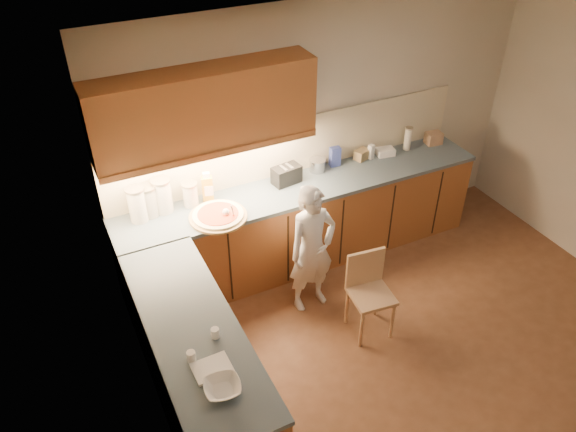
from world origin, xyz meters
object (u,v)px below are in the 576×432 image
object	(u,v)px
child	(312,249)
oil_jug	(207,188)
pizza_on_board	(218,216)
wooden_chair	(369,288)
toaster	(286,175)

from	to	relation	value
child	oil_jug	size ratio (longest dim) A/B	4.30
oil_jug	child	bearing A→B (deg)	-48.49
child	pizza_on_board	bearing A→B (deg)	141.33
wooden_chair	toaster	bearing A→B (deg)	105.97
wooden_chair	oil_jug	bearing A→B (deg)	134.71
child	toaster	xyz separation A→B (m)	(0.10, 0.74, 0.36)
child	oil_jug	world-z (taller)	child
child	toaster	world-z (taller)	child
toaster	oil_jug	bearing A→B (deg)	168.81
pizza_on_board	oil_jug	world-z (taller)	oil_jug
toaster	pizza_on_board	bearing A→B (deg)	-170.43
wooden_chair	child	bearing A→B (deg)	128.86
oil_jug	wooden_chair	bearing A→B (deg)	-51.74
child	wooden_chair	xyz separation A→B (m)	(0.31, -0.49, -0.19)
child	toaster	size ratio (longest dim) A/B	4.39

